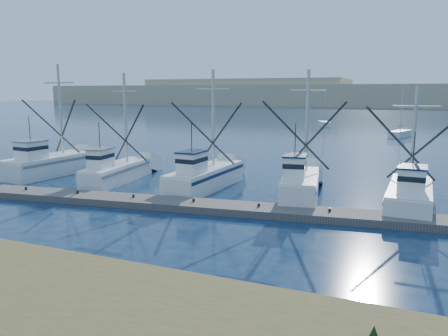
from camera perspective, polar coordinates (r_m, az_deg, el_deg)
The scene contains 6 objects.
ground at distance 19.02m, azimuth -2.65°, elevation -11.66°, with size 500.00×500.00×0.00m, color #0C1E36.
floating_dock at distance 27.23m, azimuth -7.98°, elevation -4.56°, with size 32.51×2.17×0.43m, color #605A56.
dune_ridge at distance 226.10m, azimuth 20.94°, elevation 8.85°, with size 360.00×60.00×10.00m, color tan.
trawler_fleet at distance 31.77m, azimuth -4.44°, elevation -1.02°, with size 31.24×8.57×9.28m.
sailboat_near at distance 73.00m, azimuth 22.00°, elevation 4.15°, with size 3.44×6.04×8.10m.
sailboat_far at distance 90.67m, azimuth 12.95°, elevation 5.63°, with size 3.46×5.70×8.10m.
Camera 1 is at (7.58, -15.97, 7.02)m, focal length 35.00 mm.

